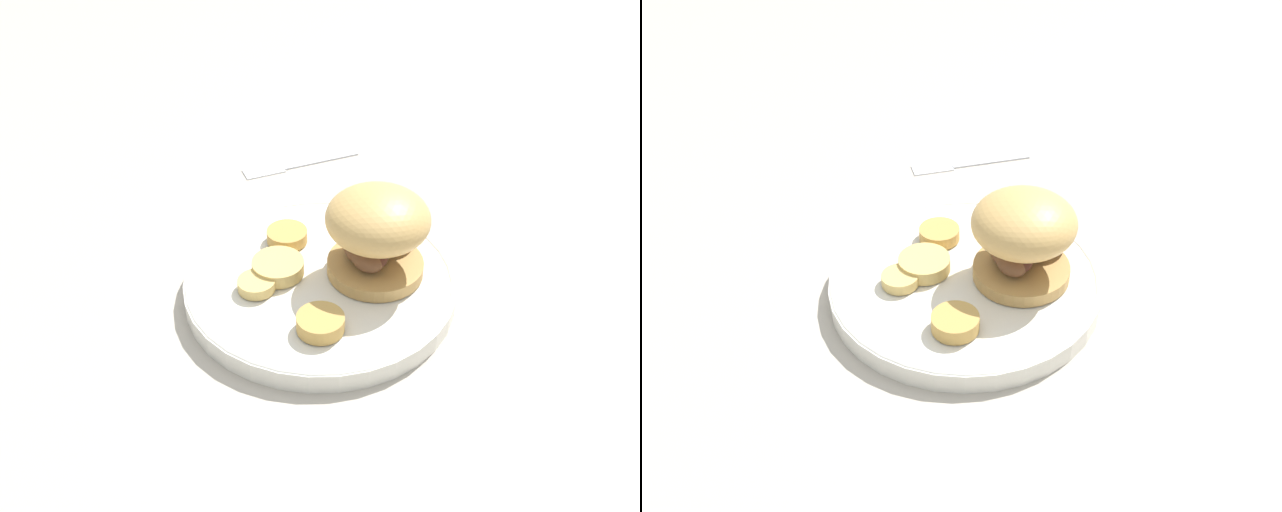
# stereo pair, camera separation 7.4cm
# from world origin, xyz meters

# --- Properties ---
(ground_plane) EXTENTS (4.00, 4.00, 0.00)m
(ground_plane) POSITION_xyz_m (0.00, 0.00, 0.00)
(ground_plane) COLOR #B2A899
(dinner_plate) EXTENTS (0.28, 0.28, 0.02)m
(dinner_plate) POSITION_xyz_m (0.00, 0.00, 0.01)
(dinner_plate) COLOR white
(dinner_plate) RESTS_ON ground_plane
(sandwich) EXTENTS (0.11, 0.11, 0.09)m
(sandwich) POSITION_xyz_m (0.00, -0.06, 0.07)
(sandwich) COLOR tan
(sandwich) RESTS_ON dinner_plate
(potato_round_0) EXTENTS (0.05, 0.05, 0.01)m
(potato_round_0) POSITION_xyz_m (0.01, 0.04, 0.03)
(potato_round_0) COLOR #DBB766
(potato_round_0) RESTS_ON dinner_plate
(potato_round_1) EXTENTS (0.04, 0.04, 0.01)m
(potato_round_1) POSITION_xyz_m (0.06, 0.03, 0.03)
(potato_round_1) COLOR tan
(potato_round_1) RESTS_ON dinner_plate
(potato_round_2) EXTENTS (0.05, 0.05, 0.02)m
(potato_round_2) POSITION_xyz_m (-0.08, 0.01, 0.03)
(potato_round_2) COLOR tan
(potato_round_2) RESTS_ON dinner_plate
(potato_round_3) EXTENTS (0.04, 0.04, 0.01)m
(potato_round_3) POSITION_xyz_m (-0.01, 0.06, 0.03)
(potato_round_3) COLOR #DBB766
(potato_round_3) RESTS_ON dinner_plate
(fork) EXTENTS (0.06, 0.16, 0.00)m
(fork) POSITION_xyz_m (0.26, -0.00, 0.00)
(fork) COLOR silver
(fork) RESTS_ON ground_plane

